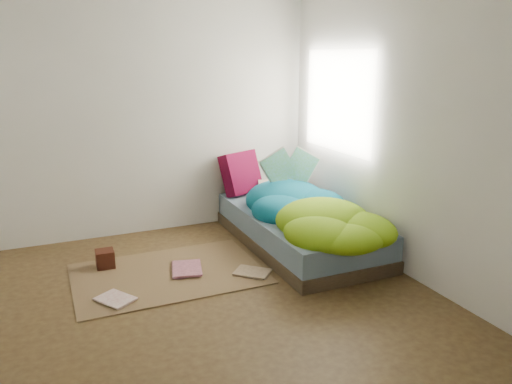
# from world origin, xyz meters

# --- Properties ---
(ground) EXTENTS (3.50, 3.50, 0.00)m
(ground) POSITION_xyz_m (0.00, 0.00, 0.00)
(ground) COLOR #402B18
(ground) RESTS_ON ground
(room_walls) EXTENTS (3.54, 3.54, 2.62)m
(room_walls) POSITION_xyz_m (0.01, 0.01, 1.63)
(room_walls) COLOR silver
(room_walls) RESTS_ON ground
(bed) EXTENTS (1.00, 2.00, 0.34)m
(bed) POSITION_xyz_m (1.22, 0.72, 0.17)
(bed) COLOR #32271B
(bed) RESTS_ON ground
(duvet) EXTENTS (0.96, 1.84, 0.34)m
(duvet) POSITION_xyz_m (1.22, 0.50, 0.51)
(duvet) COLOR #075176
(duvet) RESTS_ON bed
(rug) EXTENTS (1.60, 1.10, 0.01)m
(rug) POSITION_xyz_m (-0.15, 0.55, 0.01)
(rug) COLOR brown
(rug) RESTS_ON ground
(pillow_floral) EXTENTS (0.61, 0.48, 0.12)m
(pillow_floral) POSITION_xyz_m (1.37, 1.36, 0.40)
(pillow_floral) COLOR white
(pillow_floral) RESTS_ON bed
(pillow_magenta) EXTENTS (0.48, 0.32, 0.47)m
(pillow_magenta) POSITION_xyz_m (0.97, 1.63, 0.57)
(pillow_magenta) COLOR #4E0525
(pillow_magenta) RESTS_ON bed
(open_book) EXTENTS (0.52, 0.19, 0.31)m
(open_book) POSITION_xyz_m (1.28, 1.03, 0.84)
(open_book) COLOR #378C2D
(open_book) RESTS_ON duvet
(wooden_box) EXTENTS (0.16, 0.16, 0.16)m
(wooden_box) POSITION_xyz_m (-0.63, 0.91, 0.09)
(wooden_box) COLOR #350F0C
(wooden_box) RESTS_ON rug
(floor_book_a) EXTENTS (0.33, 0.35, 0.02)m
(floor_book_a) POSITION_xyz_m (-0.74, 0.16, 0.02)
(floor_book_a) COLOR white
(floor_book_a) RESTS_ON rug
(floor_book_b) EXTENTS (0.33, 0.39, 0.03)m
(floor_book_b) POSITION_xyz_m (-0.11, 0.56, 0.03)
(floor_book_b) COLOR #D27994
(floor_book_b) RESTS_ON rug
(floor_book_c) EXTENTS (0.36, 0.36, 0.02)m
(floor_book_c) POSITION_xyz_m (0.44, 0.17, 0.02)
(floor_book_c) COLOR tan
(floor_book_c) RESTS_ON rug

